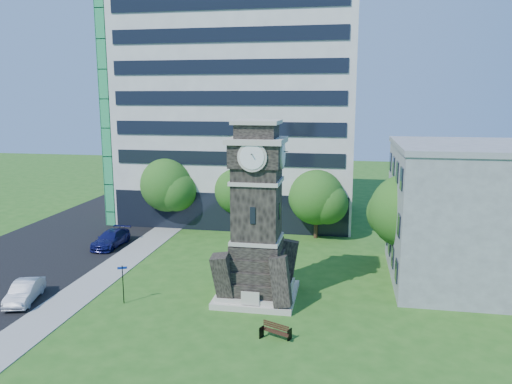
% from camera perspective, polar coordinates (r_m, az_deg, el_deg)
% --- Properties ---
extents(ground, '(160.00, 160.00, 0.00)m').
position_cam_1_polar(ground, '(34.34, -5.57, -12.77)').
color(ground, '#275A19').
rests_on(ground, ground).
extents(sidewalk, '(3.00, 70.00, 0.06)m').
position_cam_1_polar(sidewalk, '(41.99, -16.36, -8.65)').
color(sidewalk, gray).
rests_on(sidewalk, ground).
extents(street, '(14.00, 80.00, 0.02)m').
position_cam_1_polar(street, '(46.34, -25.88, -7.50)').
color(street, black).
rests_on(street, ground).
extents(clock_tower, '(5.40, 5.40, 12.22)m').
position_cam_1_polar(clock_tower, '(33.81, 0.10, -3.62)').
color(clock_tower, beige).
rests_on(clock_tower, ground).
extents(office_tall, '(26.20, 15.11, 28.60)m').
position_cam_1_polar(office_tall, '(57.34, -1.79, 11.33)').
color(office_tall, silver).
rests_on(office_tall, ground).
extents(office_low, '(15.20, 12.20, 10.40)m').
position_cam_1_polar(office_low, '(40.71, 26.00, -2.35)').
color(office_low, '#9FA1A5').
rests_on(office_low, ground).
extents(car_street_mid, '(2.50, 4.47, 1.39)m').
position_cam_1_polar(car_street_mid, '(37.93, -24.93, -10.30)').
color(car_street_mid, '#B7B8BF').
rests_on(car_street_mid, ground).
extents(car_street_north, '(2.18, 5.11, 1.47)m').
position_cam_1_polar(car_street_north, '(48.45, -16.25, -5.16)').
color(car_street_north, '#11144D').
rests_on(car_street_north, ground).
extents(car_east_lot, '(4.58, 2.16, 1.27)m').
position_cam_1_polar(car_east_lot, '(37.78, 20.94, -10.18)').
color(car_east_lot, '#57565C').
rests_on(car_east_lot, ground).
extents(park_bench, '(1.73, 0.46, 0.89)m').
position_cam_1_polar(park_bench, '(29.81, 2.26, -15.55)').
color(park_bench, black).
rests_on(park_bench, ground).
extents(street_sign, '(0.64, 0.06, 2.66)m').
position_cam_1_polar(street_sign, '(35.04, -14.98, -9.67)').
color(street_sign, black).
rests_on(street_sign, ground).
extents(tree_nw, '(6.26, 5.69, 7.50)m').
position_cam_1_polar(tree_nw, '(53.19, -10.00, 0.64)').
color(tree_nw, '#332114').
rests_on(tree_nw, ground).
extents(tree_nc, '(5.62, 5.11, 6.77)m').
position_cam_1_polar(tree_nc, '(51.74, -1.90, 0.04)').
color(tree_nc, '#332114').
rests_on(tree_nc, ground).
extents(tree_ne, '(5.92, 5.38, 6.78)m').
position_cam_1_polar(tree_ne, '(48.96, 7.01, -0.79)').
color(tree_ne, '#332114').
rests_on(tree_ne, ground).
extents(tree_east, '(6.21, 5.65, 8.01)m').
position_cam_1_polar(tree_east, '(39.56, 16.94, -2.41)').
color(tree_east, '#332114').
rests_on(tree_east, ground).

